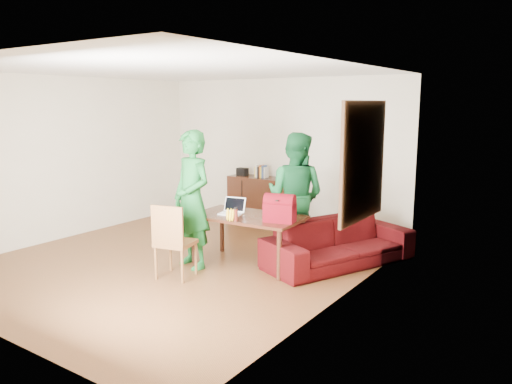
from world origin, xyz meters
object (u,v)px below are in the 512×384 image
Objects in this scene: red_bag at (280,211)px; laptop at (231,211)px; chair at (175,256)px; bottle at (236,214)px; person_near at (192,200)px; person_far at (295,195)px; sofa at (339,242)px; table at (248,221)px.

laptop is at bearing 167.10° from red_bag.
chair reaches higher than bottle.
person_near is at bearing -168.42° from bottle.
person_far reaches higher than red_bag.
person_far is 0.93m from sofa.
person_near is (-0.59, -0.49, 0.33)m from table.
laptop is 0.81m from red_bag.
person_near reaches higher than person_far.
red_bag is at bearing 99.55° from person_far.
bottle is at bearing 161.47° from sofa.
person_far is 1.12m from bottle.
chair is at bearing -153.09° from red_bag.
bottle is (0.54, 0.60, 0.52)m from chair.
table is 8.67× the size of bottle.
laptop is (-0.59, -0.79, -0.17)m from person_far.
red_bag is at bearing 172.30° from sofa.
chair is 1.49m from red_bag.
chair is at bearing 161.74° from sofa.
person_near is 0.87× the size of sofa.
person_near is 1.03× the size of person_far.
chair is at bearing -120.42° from table.
red_bag reaches higher than bottle.
chair is 0.82m from person_near.
red_bag is (0.80, 0.01, 0.10)m from laptop.
sofa is at bearing 47.62° from bottle.
laptop reaches higher than sofa.
table reaches higher than sofa.
person_far reaches higher than chair.
red_bag is at bearing 34.91° from person_near.
table is 1.32m from sofa.
sofa is (1.05, 0.73, -0.31)m from table.
red_bag is (1.15, 0.43, -0.09)m from person_near.
bottle is 0.59m from red_bag.
person_near is at bearing 89.64° from chair.
person_far is (0.94, 1.21, -0.03)m from person_near.
laptop reaches higher than table.
bottle is at bearing -85.33° from table.
red_bag is at bearing 30.07° from bottle.
person_near is 5.33× the size of laptop.
person_far is (0.83, 1.68, 0.63)m from chair.
red_bag is (0.21, -0.78, -0.06)m from person_far.
bottle is at bearing -56.32° from laptop.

